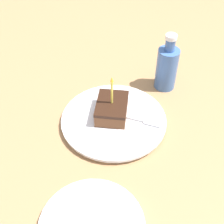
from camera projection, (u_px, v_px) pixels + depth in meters
ground_plane at (114, 125)px, 0.85m from camera, size 2.40×2.40×0.04m
plate at (112, 120)px, 0.82m from camera, size 0.27×0.27×0.02m
cake_slice at (112, 108)px, 0.81m from camera, size 0.08×0.10×0.12m
fork at (132, 117)px, 0.81m from camera, size 0.18×0.06×0.00m
bottle at (167, 67)px, 0.89m from camera, size 0.06×0.06×0.17m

